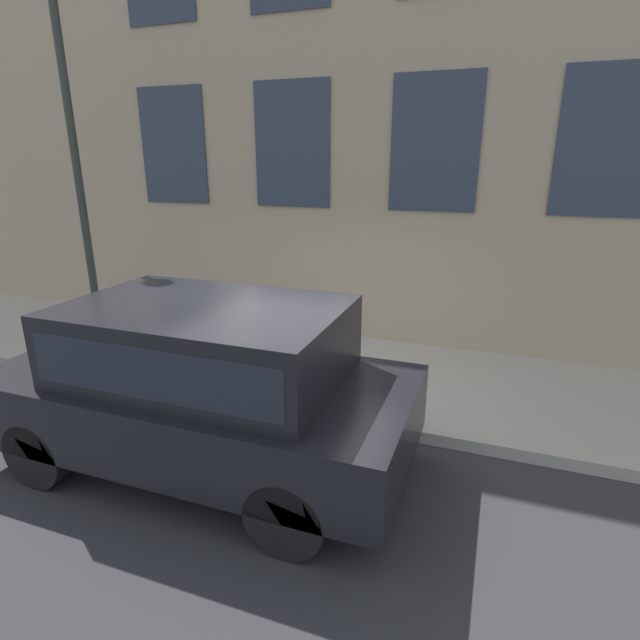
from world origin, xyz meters
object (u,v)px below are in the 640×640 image
object	(u,v)px
person	(342,340)
street_lamp	(72,135)
fire_hydrant	(297,366)
parked_truck_charcoal_near	(204,377)

from	to	relation	value
person	street_lamp	xyz separation A→B (m)	(-0.28, 4.12, 2.80)
fire_hydrant	person	distance (m)	0.75
fire_hydrant	parked_truck_charcoal_near	xyz separation A→B (m)	(-1.69, 0.37, 0.51)
fire_hydrant	parked_truck_charcoal_near	world-z (taller)	parked_truck_charcoal_near
fire_hydrant	street_lamp	world-z (taller)	street_lamp
parked_truck_charcoal_near	fire_hydrant	bearing A→B (deg)	-12.24
person	parked_truck_charcoal_near	distance (m)	2.39
person	street_lamp	bearing A→B (deg)	142.39
fire_hydrant	parked_truck_charcoal_near	distance (m)	1.80
street_lamp	fire_hydrant	bearing A→B (deg)	-94.06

